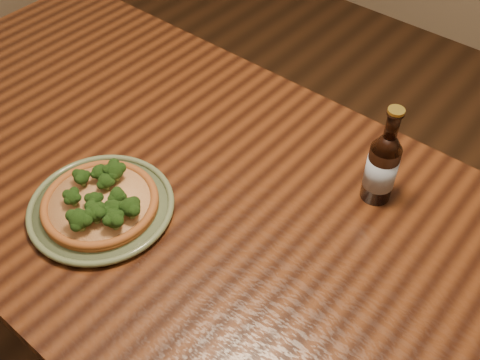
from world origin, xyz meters
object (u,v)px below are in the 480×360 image
Objects in this scene: table at (154,188)px; beer_bottle at (382,166)px; pizza at (101,202)px; plate at (101,207)px.

beer_bottle is at bearing 27.36° from table.
plate is at bearing 171.06° from pizza.
beer_bottle reaches higher than table.
beer_bottle is (0.42, 0.40, 0.06)m from pizza.
beer_bottle is (0.45, 0.23, 0.18)m from table.
pizza is at bearing -116.54° from beer_bottle.
pizza is at bearing -8.94° from plate.
plate is 0.02m from pizza.
table is 0.21m from pizza.
beer_bottle is at bearing 44.13° from pizza.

